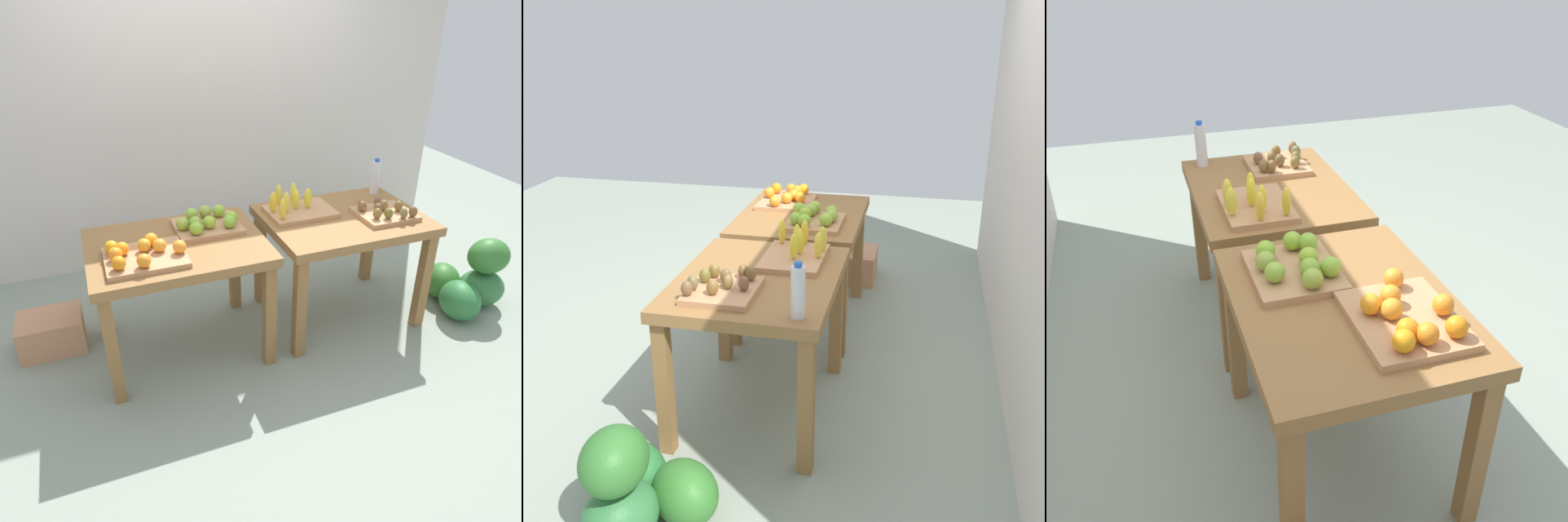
% 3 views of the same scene
% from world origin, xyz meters
% --- Properties ---
extents(ground_plane, '(8.00, 8.00, 0.00)m').
position_xyz_m(ground_plane, '(0.00, 0.00, 0.00)').
color(ground_plane, gray).
extents(display_table_left, '(1.04, 0.80, 0.77)m').
position_xyz_m(display_table_left, '(-0.56, 0.00, 0.66)').
color(display_table_left, olive).
rests_on(display_table_left, ground_plane).
extents(display_table_right, '(1.04, 0.80, 0.77)m').
position_xyz_m(display_table_right, '(0.56, 0.00, 0.66)').
color(display_table_right, olive).
rests_on(display_table_right, ground_plane).
extents(orange_bin, '(0.44, 0.36, 0.11)m').
position_xyz_m(orange_bin, '(-0.77, -0.14, 0.81)').
color(orange_bin, tan).
rests_on(orange_bin, display_table_left).
extents(apple_bin, '(0.41, 0.34, 0.11)m').
position_xyz_m(apple_bin, '(-0.34, 0.12, 0.81)').
color(apple_bin, tan).
rests_on(apple_bin, display_table_left).
extents(banana_crate, '(0.44, 0.33, 0.17)m').
position_xyz_m(banana_crate, '(0.28, 0.14, 0.81)').
color(banana_crate, tan).
rests_on(banana_crate, display_table_right).
extents(kiwi_bin, '(0.36, 0.33, 0.10)m').
position_xyz_m(kiwi_bin, '(0.80, -0.11, 0.80)').
color(kiwi_bin, tan).
rests_on(kiwi_bin, display_table_right).
extents(water_bottle, '(0.06, 0.06, 0.26)m').
position_xyz_m(water_bottle, '(0.98, 0.29, 0.89)').
color(water_bottle, silver).
rests_on(water_bottle, display_table_right).
extents(watermelon_pile, '(0.65, 0.68, 0.54)m').
position_xyz_m(watermelon_pile, '(1.50, -0.27, 0.20)').
color(watermelon_pile, '#31703B').
rests_on(watermelon_pile, ground_plane).
extents(cardboard_produce_box, '(0.40, 0.30, 0.24)m').
position_xyz_m(cardboard_produce_box, '(-1.37, 0.30, 0.12)').
color(cardboard_produce_box, tan).
rests_on(cardboard_produce_box, ground_plane).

